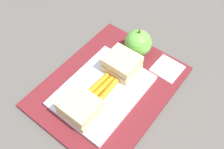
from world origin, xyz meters
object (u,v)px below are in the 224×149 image
(carrot_sticks_bundle, at_px, (102,88))
(sandwich_half_left, at_px, (80,107))
(sandwich_half_right, at_px, (122,64))
(paper_napkin, at_px, (167,69))
(apple, at_px, (138,43))
(food_tray, at_px, (103,91))

(carrot_sticks_bundle, bearing_deg, sandwich_half_left, -179.88)
(sandwich_half_right, bearing_deg, paper_napkin, -47.29)
(paper_napkin, bearing_deg, apple, 90.39)
(sandwich_half_right, xyz_separation_m, apple, (0.08, 0.01, 0.00))
(paper_napkin, bearing_deg, carrot_sticks_bundle, 150.87)
(food_tray, relative_size, carrot_sticks_bundle, 2.91)
(sandwich_half_right, xyz_separation_m, carrot_sticks_bundle, (-0.08, 0.00, -0.01))
(carrot_sticks_bundle, distance_m, paper_napkin, 0.18)
(food_tray, bearing_deg, apple, 2.55)
(apple, height_order, paper_napkin, apple)
(sandwich_half_left, xyz_separation_m, apple, (0.24, 0.01, 0.00))
(apple, bearing_deg, sandwich_half_right, -175.01)
(carrot_sticks_bundle, xyz_separation_m, apple, (0.16, 0.01, 0.02))
(sandwich_half_left, distance_m, paper_napkin, 0.26)
(apple, bearing_deg, paper_napkin, -89.61)
(sandwich_half_right, height_order, carrot_sticks_bundle, sandwich_half_right)
(food_tray, distance_m, carrot_sticks_bundle, 0.01)
(food_tray, xyz_separation_m, paper_napkin, (0.16, -0.09, -0.00))
(carrot_sticks_bundle, relative_size, apple, 0.94)
(sandwich_half_left, bearing_deg, paper_napkin, -20.47)
(sandwich_half_left, relative_size, apple, 0.95)
(sandwich_half_left, height_order, apple, apple)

